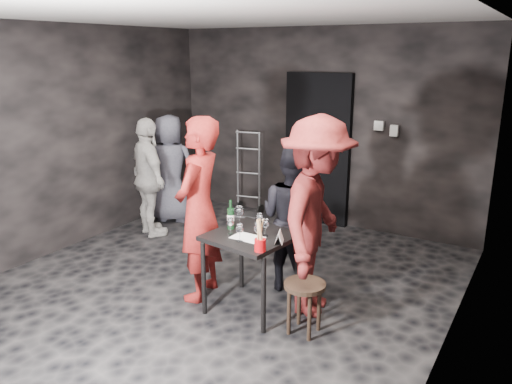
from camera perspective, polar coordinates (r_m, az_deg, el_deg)
The scene contains 26 objects.
floor at distance 5.33m, azimuth -4.49°, elevation -10.70°, with size 4.50×5.00×0.02m, color black.
ceiling at distance 4.78m, azimuth -5.22°, elevation 19.62°, with size 4.50×5.00×0.02m, color silver.
wall_back at distance 7.03m, azimuth 7.31°, elevation 7.31°, with size 4.50×0.04×2.70m, color black.
wall_left at distance 6.45m, azimuth -21.32°, elevation 5.58°, with size 0.04×5.00×2.70m, color black.
wall_right at distance 4.03m, azimuth 22.07°, elevation -0.17°, with size 0.04×5.00×2.70m, color black.
doorway at distance 7.02m, azimuth 7.03°, elevation 4.83°, with size 0.95×0.10×2.10m, color black.
wallbox_upper at distance 6.67m, azimuth 13.89°, elevation 7.38°, with size 0.12×0.06×0.12m, color #B7B7B2.
wallbox_lower at distance 6.62m, azimuth 15.52°, elevation 6.77°, with size 0.10×0.06×0.14m, color #B7B7B2.
hand_truck at distance 7.48m, azimuth -1.03°, elevation -0.88°, with size 0.42×0.35×1.26m.
tasting_table at distance 4.65m, azimuth -0.54°, elevation -6.00°, with size 0.72×0.72×0.75m.
stool at distance 4.39m, azimuth 5.58°, elevation -11.39°, with size 0.36×0.36×0.47m.
server_red at distance 4.79m, azimuth -6.60°, elevation 0.06°, with size 0.79×0.52×2.17m, color maroon.
woman_black at distance 5.03m, azimuth 4.24°, elevation -2.94°, with size 0.74×0.41×1.53m, color black.
man_maroon at distance 4.49m, azimuth 6.98°, elevation -0.24°, with size 1.48×0.69×2.29m, color maroon.
bystander_cream at distance 6.64m, azimuth -12.17°, elevation 1.86°, with size 0.96×0.46×1.63m, color silver.
bystander_grey at distance 7.18m, azimuth -9.78°, elevation 2.77°, with size 0.77×0.42×1.57m, color #535260.
tasting_mat at distance 4.53m, azimuth -0.98°, elevation -5.23°, with size 0.28×0.19×0.00m, color white.
wine_glass_a at distance 4.59m, azimuth -2.94°, elevation -3.83°, with size 0.07×0.07×0.18m, color white, non-canonical shape.
wine_glass_b at distance 4.78m, azimuth -1.90°, elevation -2.69°, with size 0.09×0.09×0.22m, color white, non-canonical shape.
wine_glass_c at distance 4.69m, azimuth 0.38°, elevation -3.33°, with size 0.07×0.07×0.18m, color white, non-canonical shape.
wine_glass_d at distance 4.42m, azimuth -1.88°, elevation -4.56°, with size 0.07×0.07×0.18m, color white, non-canonical shape.
wine_glass_e at distance 4.40m, azimuth 0.24°, elevation -4.53°, with size 0.07×0.07×0.20m, color white, non-canonical shape.
wine_glass_f at distance 4.54m, azimuth 1.06°, elevation -3.99°, with size 0.07×0.07×0.18m, color white, non-canonical shape.
wine_bottle at distance 4.73m, azimuth -2.91°, elevation -2.96°, with size 0.07×0.07×0.28m.
breadstick_cup at distance 4.19m, azimuth 0.48°, elevation -5.04°, with size 0.10×0.10×0.30m.
reserved_card at distance 4.41m, azimuth 2.48°, elevation -5.10°, with size 0.09×0.14×0.11m, color white, non-canonical shape.
Camera 1 is at (2.82, -3.85, 2.38)m, focal length 35.00 mm.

